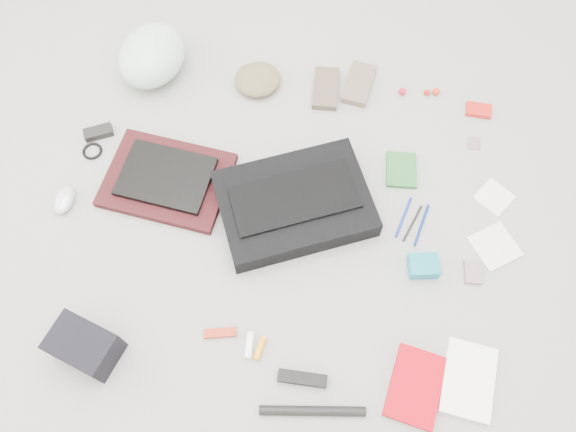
# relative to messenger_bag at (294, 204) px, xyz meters

# --- Properties ---
(ground_plane) EXTENTS (4.00, 4.00, 0.00)m
(ground_plane) POSITION_rel_messenger_bag_xyz_m (-0.02, -0.05, -0.04)
(ground_plane) COLOR gray
(messenger_bag) EXTENTS (0.58, 0.50, 0.08)m
(messenger_bag) POSITION_rel_messenger_bag_xyz_m (0.00, 0.00, 0.00)
(messenger_bag) COLOR black
(messenger_bag) RESTS_ON ground_plane
(bag_flap) EXTENTS (0.44, 0.32, 0.01)m
(bag_flap) POSITION_rel_messenger_bag_xyz_m (0.00, -0.00, 0.05)
(bag_flap) COLOR black
(bag_flap) RESTS_ON messenger_bag
(laptop_sleeve) EXTENTS (0.46, 0.37, 0.03)m
(laptop_sleeve) POSITION_rel_messenger_bag_xyz_m (-0.44, 0.06, -0.03)
(laptop_sleeve) COLOR black
(laptop_sleeve) RESTS_ON ground_plane
(laptop) EXTENTS (0.33, 0.27, 0.02)m
(laptop) POSITION_rel_messenger_bag_xyz_m (-0.44, 0.06, -0.00)
(laptop) COLOR black
(laptop) RESTS_ON laptop_sleeve
(bike_helmet) EXTENTS (0.31, 0.35, 0.17)m
(bike_helmet) POSITION_rel_messenger_bag_xyz_m (-0.58, 0.53, 0.05)
(bike_helmet) COLOR silver
(bike_helmet) RESTS_ON ground_plane
(beanie) EXTENTS (0.22, 0.21, 0.06)m
(beanie) POSITION_rel_messenger_bag_xyz_m (-0.18, 0.51, -0.01)
(beanie) COLOR brown
(beanie) RESTS_ON ground_plane
(mitten_left) EXTENTS (0.09, 0.18, 0.03)m
(mitten_left) POSITION_rel_messenger_bag_xyz_m (0.07, 0.50, -0.03)
(mitten_left) COLOR brown
(mitten_left) RESTS_ON ground_plane
(mitten_right) EXTENTS (0.13, 0.20, 0.03)m
(mitten_right) POSITION_rel_messenger_bag_xyz_m (0.19, 0.54, -0.03)
(mitten_right) COLOR brown
(mitten_right) RESTS_ON ground_plane
(power_brick) EXTENTS (0.11, 0.08, 0.03)m
(power_brick) POSITION_rel_messenger_bag_xyz_m (-0.72, 0.23, -0.03)
(power_brick) COLOR black
(power_brick) RESTS_ON ground_plane
(cable_coil) EXTENTS (0.08, 0.08, 0.01)m
(cable_coil) POSITION_rel_messenger_bag_xyz_m (-0.73, 0.15, -0.04)
(cable_coil) COLOR black
(cable_coil) RESTS_ON ground_plane
(mouse) EXTENTS (0.07, 0.11, 0.04)m
(mouse) POSITION_rel_messenger_bag_xyz_m (-0.77, -0.05, -0.02)
(mouse) COLOR #B3B5C1
(mouse) RESTS_ON ground_plane
(camera_bag) EXTENTS (0.22, 0.18, 0.12)m
(camera_bag) POSITION_rel_messenger_bag_xyz_m (-0.56, -0.53, 0.02)
(camera_bag) COLOR black
(camera_bag) RESTS_ON ground_plane
(multitool) EXTENTS (0.10, 0.04, 0.02)m
(multitool) POSITION_rel_messenger_bag_xyz_m (-0.18, -0.44, -0.03)
(multitool) COLOR #A62210
(multitool) RESTS_ON ground_plane
(toiletry_tube_white) EXTENTS (0.02, 0.08, 0.02)m
(toiletry_tube_white) POSITION_rel_messenger_bag_xyz_m (-0.09, -0.47, -0.03)
(toiletry_tube_white) COLOR white
(toiletry_tube_white) RESTS_ON ground_plane
(toiletry_tube_orange) EXTENTS (0.03, 0.07, 0.02)m
(toiletry_tube_orange) POSITION_rel_messenger_bag_xyz_m (-0.06, -0.48, -0.03)
(toiletry_tube_orange) COLOR orange
(toiletry_tube_orange) RESTS_ON ground_plane
(u_lock) EXTENTS (0.15, 0.04, 0.03)m
(u_lock) POSITION_rel_messenger_bag_xyz_m (0.08, -0.55, -0.03)
(u_lock) COLOR black
(u_lock) RESTS_ON ground_plane
(bike_pump) EXTENTS (0.30, 0.05, 0.03)m
(bike_pump) POSITION_rel_messenger_bag_xyz_m (0.11, -0.64, -0.03)
(bike_pump) COLOR black
(bike_pump) RESTS_ON ground_plane
(book_red) EXTENTS (0.19, 0.24, 0.02)m
(book_red) POSITION_rel_messenger_bag_xyz_m (0.40, -0.54, -0.03)
(book_red) COLOR red
(book_red) RESTS_ON ground_plane
(book_white) EXTENTS (0.18, 0.24, 0.02)m
(book_white) POSITION_rel_messenger_bag_xyz_m (0.56, -0.51, -0.03)
(book_white) COLOR white
(book_white) RESTS_ON ground_plane
(notepad) EXTENTS (0.11, 0.14, 0.02)m
(notepad) POSITION_rel_messenger_bag_xyz_m (0.36, 0.18, -0.03)
(notepad) COLOR #245927
(notepad) RESTS_ON ground_plane
(pen_blue) EXTENTS (0.06, 0.15, 0.01)m
(pen_blue) POSITION_rel_messenger_bag_xyz_m (0.37, 0.00, -0.04)
(pen_blue) COLOR navy
(pen_blue) RESTS_ON ground_plane
(pen_black) EXTENTS (0.07, 0.14, 0.01)m
(pen_black) POSITION_rel_messenger_bag_xyz_m (0.40, -0.02, -0.04)
(pen_black) COLOR black
(pen_black) RESTS_ON ground_plane
(pen_navy) EXTENTS (0.06, 0.16, 0.01)m
(pen_navy) POSITION_rel_messenger_bag_xyz_m (0.43, -0.02, -0.04)
(pen_navy) COLOR navy
(pen_navy) RESTS_ON ground_plane
(accordion_wallet) EXTENTS (0.10, 0.09, 0.05)m
(accordion_wallet) POSITION_rel_messenger_bag_xyz_m (0.43, -0.17, -0.02)
(accordion_wallet) COLOR #11778F
(accordion_wallet) RESTS_ON ground_plane
(card_deck) EXTENTS (0.05, 0.08, 0.01)m
(card_deck) POSITION_rel_messenger_bag_xyz_m (0.59, -0.17, -0.03)
(card_deck) COLOR gray
(card_deck) RESTS_ON ground_plane
(napkin_top) EXTENTS (0.15, 0.15, 0.01)m
(napkin_top) POSITION_rel_messenger_bag_xyz_m (0.67, 0.11, -0.04)
(napkin_top) COLOR silver
(napkin_top) RESTS_ON ground_plane
(napkin_bottom) EXTENTS (0.18, 0.18, 0.01)m
(napkin_bottom) POSITION_rel_messenger_bag_xyz_m (0.66, -0.07, -0.04)
(napkin_bottom) COLOR silver
(napkin_bottom) RESTS_ON ground_plane
(lollipop_a) EXTENTS (0.04, 0.04, 0.03)m
(lollipop_a) POSITION_rel_messenger_bag_xyz_m (0.35, 0.52, -0.03)
(lollipop_a) COLOR #B31229
(lollipop_a) RESTS_ON ground_plane
(lollipop_b) EXTENTS (0.02, 0.02, 0.02)m
(lollipop_b) POSITION_rel_messenger_bag_xyz_m (0.45, 0.52, -0.03)
(lollipop_b) COLOR red
(lollipop_b) RESTS_ON ground_plane
(lollipop_c) EXTENTS (0.03, 0.03, 0.03)m
(lollipop_c) POSITION_rel_messenger_bag_xyz_m (0.48, 0.53, -0.03)
(lollipop_c) COLOR red
(lollipop_c) RESTS_ON ground_plane
(altoids_tin) EXTENTS (0.09, 0.06, 0.02)m
(altoids_tin) POSITION_rel_messenger_bag_xyz_m (0.63, 0.46, -0.03)
(altoids_tin) COLOR red
(altoids_tin) RESTS_ON ground_plane
(stamp_sheet) EXTENTS (0.05, 0.05, 0.00)m
(stamp_sheet) POSITION_rel_messenger_bag_xyz_m (0.61, 0.32, -0.04)
(stamp_sheet) COLOR slate
(stamp_sheet) RESTS_ON ground_plane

